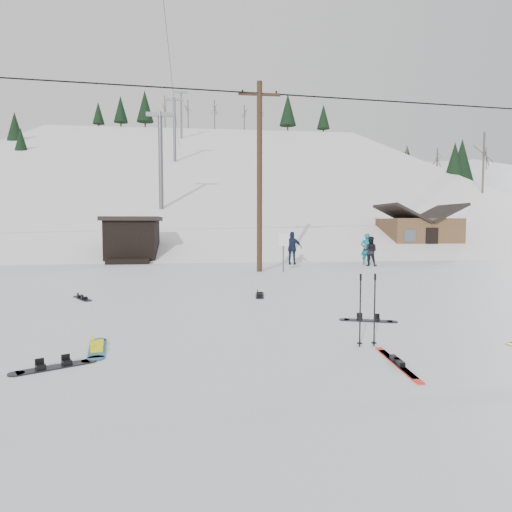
{
  "coord_description": "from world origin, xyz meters",
  "views": [
    {
      "loc": [
        -0.75,
        -7.78,
        2.29
      ],
      "look_at": [
        0.74,
        4.82,
        1.4
      ],
      "focal_mm": 32.0,
      "sensor_mm": 36.0,
      "label": 1
    }
  ],
  "objects": [
    {
      "name": "ground",
      "position": [
        0.0,
        0.0,
        0.0
      ],
      "size": [
        200.0,
        200.0,
        0.0
      ],
      "primitive_type": "plane",
      "color": "silver",
      "rests_on": "ground"
    },
    {
      "name": "ski_slope",
      "position": [
        0.0,
        55.0,
        -12.0
      ],
      "size": [
        60.0,
        85.24,
        65.97
      ],
      "primitive_type": "cube",
      "rotation": [
        0.31,
        0.0,
        0.0
      ],
      "color": "white",
      "rests_on": "ground"
    },
    {
      "name": "ridge_right",
      "position": [
        38.0,
        50.0,
        -11.0
      ],
      "size": [
        45.66,
        93.98,
        54.59
      ],
      "primitive_type": "cube",
      "rotation": [
        0.21,
        -0.05,
        -0.12
      ],
      "color": "silver",
      "rests_on": "ground"
    },
    {
      "name": "treeline_crest",
      "position": [
        0.0,
        86.0,
        0.0
      ],
      "size": [
        50.0,
        6.0,
        10.0
      ],
      "primitive_type": null,
      "color": "black",
      "rests_on": "ski_slope"
    },
    {
      "name": "utility_pole",
      "position": [
        2.0,
        14.0,
        4.68
      ],
      "size": [
        2.0,
        0.26,
        9.0
      ],
      "color": "#3A2819",
      "rests_on": "ground"
    },
    {
      "name": "trail_sign",
      "position": [
        3.1,
        13.58,
        1.27
      ],
      "size": [
        0.5,
        0.09,
        1.85
      ],
      "color": "#595B60",
      "rests_on": "ground"
    },
    {
      "name": "lift_hut",
      "position": [
        -5.0,
        20.94,
        1.36
      ],
      "size": [
        3.4,
        4.1,
        2.75
      ],
      "color": "black",
      "rests_on": "ground"
    },
    {
      "name": "lift_tower_near",
      "position": [
        -4.0,
        30.0,
        7.86
      ],
      "size": [
        2.2,
        0.36,
        8.0
      ],
      "color": "#595B60",
      "rests_on": "ski_slope"
    },
    {
      "name": "lift_tower_mid",
      "position": [
        -4.0,
        50.0,
        14.36
      ],
      "size": [
        2.2,
        0.36,
        8.0
      ],
      "color": "#595B60",
      "rests_on": "ski_slope"
    },
    {
      "name": "lift_tower_far",
      "position": [
        -4.0,
        70.0,
        20.86
      ],
      "size": [
        2.2,
        0.36,
        8.0
      ],
      "color": "#595B60",
      "rests_on": "ski_slope"
    },
    {
      "name": "cabin",
      "position": [
        15.0,
        24.0,
        1.48
      ],
      "size": [
        5.39,
        4.4,
        3.77
      ],
      "color": "brown",
      "rests_on": "ground"
    },
    {
      "name": "hero_snowboard",
      "position": [
        -2.67,
        0.7,
        0.03
      ],
      "size": [
        0.52,
        1.54,
        0.11
      ],
      "rotation": [
        0.0,
        0.0,
        1.75
      ],
      "color": "#165894",
      "rests_on": "ground"
    },
    {
      "name": "hero_skis",
      "position": [
        2.4,
        -0.81,
        0.03
      ],
      "size": [
        0.23,
        1.91,
        0.1
      ],
      "rotation": [
        0.0,
        0.0,
        -0.06
      ],
      "color": "red",
      "rests_on": "ground"
    },
    {
      "name": "ski_poles",
      "position": [
        2.3,
        0.31,
        0.7
      ],
      "size": [
        0.38,
        0.1,
        1.37
      ],
      "color": "black",
      "rests_on": "ground"
    },
    {
      "name": "board_scatter_a",
      "position": [
        -3.11,
        -0.33,
        0.02
      ],
      "size": [
        1.19,
        0.79,
        0.09
      ],
      "rotation": [
        0.0,
        0.0,
        0.52
      ],
      "color": "black",
      "rests_on": "ground"
    },
    {
      "name": "board_scatter_b",
      "position": [
        -4.42,
        6.59,
        0.02
      ],
      "size": [
        0.79,
        1.13,
        0.09
      ],
      "rotation": [
        0.0,
        0.0,
        2.12
      ],
      "color": "black",
      "rests_on": "ground"
    },
    {
      "name": "board_scatter_d",
      "position": [
        3.13,
        2.46,
        0.02
      ],
      "size": [
        1.29,
        0.62,
        0.09
      ],
      "rotation": [
        0.0,
        0.0,
        -0.34
      ],
      "color": "black",
      "rests_on": "ground"
    },
    {
      "name": "board_scatter_f",
      "position": [
        1.07,
        6.55,
        0.02
      ],
      "size": [
        0.4,
        1.36,
        0.1
      ],
      "rotation": [
        0.0,
        0.0,
        1.44
      ],
      "color": "black",
      "rests_on": "ground"
    },
    {
      "name": "skier_teal",
      "position": [
        8.49,
        17.06,
        0.88
      ],
      "size": [
        0.66,
        0.45,
        1.77
      ],
      "primitive_type": "imported",
      "rotation": [
        0.0,
        0.0,
        3.09
      ],
      "color": "#0C707F",
      "rests_on": "ground"
    },
    {
      "name": "skier_dark",
      "position": [
        8.41,
        16.24,
        0.81
      ],
      "size": [
        0.98,
        0.91,
        1.62
      ],
      "primitive_type": "imported",
      "rotation": [
        0.0,
        0.0,
        2.65
      ],
      "color": "black",
      "rests_on": "ground"
    },
    {
      "name": "skier_pink",
      "position": [
        13.2,
        22.53,
        0.96
      ],
      "size": [
        1.3,
        0.82,
        1.92
      ],
      "primitive_type": "imported",
      "rotation": [
        0.0,
        0.0,
        3.23
      ],
      "color": "#F85778",
      "rests_on": "ground"
    },
    {
      "name": "skier_navy",
      "position": [
        4.33,
        17.56,
        0.93
      ],
      "size": [
        1.18,
        0.77,
        1.87
      ],
      "primitive_type": "imported",
      "rotation": [
        0.0,
        0.0,
        2.83
      ],
      "color": "#151E36",
      "rests_on": "ground"
    }
  ]
}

